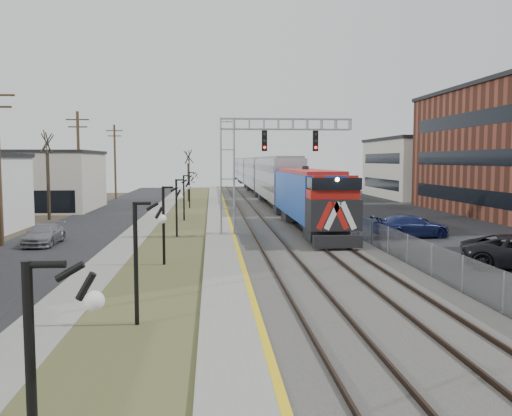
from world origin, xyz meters
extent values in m
cube|color=black|center=(-11.50, 35.00, 0.02)|extent=(7.00, 120.00, 0.04)
cube|color=gray|center=(-7.00, 35.00, 0.04)|extent=(2.00, 120.00, 0.08)
cube|color=#4E542C|center=(-4.00, 35.00, 0.03)|extent=(4.00, 120.00, 0.06)
cube|color=gray|center=(-1.00, 35.00, 0.12)|extent=(2.00, 120.00, 0.24)
cube|color=#595651|center=(4.00, 35.00, 0.10)|extent=(8.00, 120.00, 0.20)
cube|color=black|center=(16.00, 35.00, 0.02)|extent=(16.00, 120.00, 0.04)
cube|color=gold|center=(-0.12, 35.00, 0.24)|extent=(0.24, 120.00, 0.01)
cube|color=#2D2119|center=(1.25, 35.00, 0.28)|extent=(0.08, 120.00, 0.15)
cube|color=#2D2119|center=(2.75, 35.00, 0.28)|extent=(0.08, 120.00, 0.15)
cube|color=#2D2119|center=(4.75, 35.00, 0.28)|extent=(0.08, 120.00, 0.15)
cube|color=#2D2119|center=(6.25, 35.00, 0.28)|extent=(0.08, 120.00, 0.15)
cube|color=#1644B4|center=(5.50, 29.39, 2.47)|extent=(3.00, 17.00, 4.25)
cube|color=black|center=(5.50, 20.69, 0.70)|extent=(2.80, 0.50, 0.70)
cube|color=#9FA2AA|center=(5.50, 49.69, 3.01)|extent=(3.00, 22.00, 5.33)
cube|color=#9FA2AA|center=(5.50, 72.49, 3.01)|extent=(3.00, 22.00, 5.33)
cube|color=#9FA2AA|center=(5.50, 95.29, 3.01)|extent=(3.00, 22.00, 5.33)
cube|color=#9FA2AA|center=(5.50, 118.09, 3.01)|extent=(3.00, 22.00, 5.33)
cube|color=gray|center=(-0.50, 28.00, 4.00)|extent=(1.00, 1.00, 8.00)
cube|color=gray|center=(3.50, 28.00, 7.75)|extent=(9.00, 0.80, 0.80)
cube|color=black|center=(2.00, 27.55, 6.60)|extent=(0.35, 0.25, 1.40)
cube|color=black|center=(5.50, 27.55, 6.60)|extent=(0.35, 0.25, 1.40)
cylinder|color=black|center=(-4.00, -2.00, 2.00)|extent=(0.14, 0.14, 4.00)
cylinder|color=black|center=(-4.00, 8.00, 2.00)|extent=(0.14, 0.14, 4.00)
cylinder|color=black|center=(-4.00, 18.00, 2.00)|extent=(0.14, 0.14, 4.00)
cylinder|color=black|center=(-4.00, 28.00, 2.00)|extent=(0.14, 0.14, 4.00)
cylinder|color=black|center=(-4.00, 38.00, 2.00)|extent=(0.14, 0.14, 4.00)
cylinder|color=black|center=(-4.00, 50.00, 2.00)|extent=(0.14, 0.14, 4.00)
cylinder|color=#4C3823|center=(-14.50, 45.00, 5.00)|extent=(0.28, 0.28, 10.00)
cylinder|color=#4C3823|center=(-14.50, 65.00, 5.00)|extent=(0.28, 0.28, 10.00)
cube|color=gray|center=(8.20, 35.00, 0.80)|extent=(0.04, 120.00, 1.60)
cube|color=#B7B1A0|center=(-21.00, 50.00, 3.00)|extent=(14.00, 12.00, 6.00)
cube|color=#B7B1A0|center=(30.00, 65.00, 4.00)|extent=(16.00, 18.00, 8.00)
cylinder|color=#382D23|center=(-16.00, 40.00, 2.97)|extent=(0.30, 0.30, 5.95)
cylinder|color=#382D23|center=(-4.50, 60.00, 2.45)|extent=(0.30, 0.30, 4.90)
imported|color=navy|center=(11.90, 26.34, 0.76)|extent=(5.54, 2.96, 1.53)
imported|color=slate|center=(12.88, 27.50, 0.71)|extent=(4.33, 2.14, 1.42)
imported|color=gray|center=(-12.03, 25.24, 0.64)|extent=(1.83, 4.45, 1.29)
camera|label=1|loc=(-1.59, -9.17, 5.31)|focal=38.00mm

